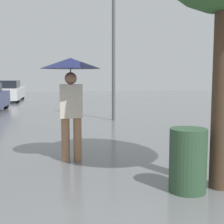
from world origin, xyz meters
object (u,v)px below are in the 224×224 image
(street_lamp, at_px, (114,29))
(parked_car_farthest, at_px, (6,91))
(pedestrian, at_px, (71,79))
(trash_bin, at_px, (188,160))

(street_lamp, bearing_deg, parked_car_farthest, 117.48)
(pedestrian, xyz_separation_m, parked_car_farthest, (-3.24, 14.40, -0.86))
(pedestrian, distance_m, trash_bin, 2.46)
(pedestrian, xyz_separation_m, trash_bin, (1.40, -1.74, -1.03))
(street_lamp, bearing_deg, pedestrian, -108.60)
(parked_car_farthest, bearing_deg, street_lamp, -62.52)
(parked_car_farthest, bearing_deg, trash_bin, -73.94)
(parked_car_farthest, xyz_separation_m, street_lamp, (4.91, -9.44, 2.45))
(pedestrian, relative_size, trash_bin, 2.18)
(trash_bin, bearing_deg, pedestrian, 128.93)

